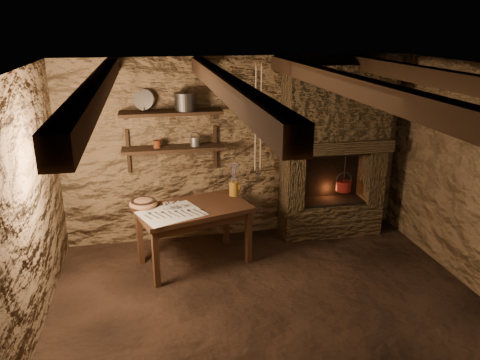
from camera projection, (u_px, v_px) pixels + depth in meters
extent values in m
plane|color=black|center=(275.00, 316.00, 4.68)|extent=(4.50, 4.50, 0.00)
cube|color=brown|center=(237.00, 149.00, 6.15)|extent=(4.50, 0.04, 2.40)
cube|color=brown|center=(383.00, 345.00, 2.44)|extent=(4.50, 0.04, 2.40)
cube|color=brown|center=(17.00, 225.00, 3.88)|extent=(0.04, 4.00, 2.40)
cube|color=black|center=(282.00, 72.00, 3.91)|extent=(4.50, 4.00, 0.04)
cube|color=black|center=(98.00, 88.00, 3.66)|extent=(0.14, 3.95, 0.16)
cube|color=black|center=(224.00, 84.00, 3.85)|extent=(0.14, 3.95, 0.16)
cube|color=black|center=(338.00, 81.00, 4.03)|extent=(0.14, 3.95, 0.16)
cube|color=black|center=(442.00, 79.00, 4.22)|extent=(0.14, 3.95, 0.16)
cube|color=black|center=(173.00, 148.00, 5.81)|extent=(1.25, 0.30, 0.04)
cube|color=black|center=(171.00, 113.00, 5.67)|extent=(1.25, 0.30, 0.04)
cube|color=#3B2E1D|center=(329.00, 217.00, 6.48)|extent=(1.35, 0.45, 0.45)
cube|color=#3B2E1D|center=(292.00, 179.00, 6.18)|extent=(0.23, 0.45, 0.75)
cube|color=#3B2E1D|center=(371.00, 174.00, 6.39)|extent=(0.23, 0.45, 0.75)
cube|color=#3B2E1D|center=(335.00, 144.00, 6.11)|extent=(1.43, 0.51, 0.16)
cube|color=#3B2E1D|center=(337.00, 101.00, 5.96)|extent=(1.35, 0.45, 0.94)
cube|color=black|center=(326.00, 172.00, 6.47)|extent=(0.90, 0.06, 0.75)
cube|color=#351F12|center=(193.00, 209.00, 5.49)|extent=(1.44, 1.07, 0.06)
cube|color=#351F12|center=(193.00, 216.00, 5.52)|extent=(1.31, 0.94, 0.09)
cube|color=beige|center=(171.00, 214.00, 5.29)|extent=(0.83, 0.76, 0.01)
cylinder|color=#A77220|center=(234.00, 188.00, 5.83)|extent=(0.13, 0.13, 0.18)
torus|color=#A77220|center=(239.00, 187.00, 5.83)|extent=(0.02, 0.10, 0.10)
ellipsoid|color=#9A6842|center=(143.00, 204.00, 5.48)|extent=(0.41, 0.41, 0.12)
cylinder|color=#322F2C|center=(186.00, 102.00, 5.66)|extent=(0.35, 0.35, 0.20)
cylinder|color=#A1A09B|center=(144.00, 100.00, 5.66)|extent=(0.28, 0.21, 0.26)
cylinder|color=#562411|center=(157.00, 144.00, 5.76)|extent=(0.11, 0.11, 0.09)
cylinder|color=maroon|center=(343.00, 186.00, 6.32)|extent=(0.23, 0.23, 0.14)
torus|color=#322F2C|center=(344.00, 180.00, 6.29)|extent=(0.22, 0.01, 0.22)
cylinder|color=#322F2C|center=(345.00, 168.00, 6.24)|extent=(0.01, 0.01, 0.44)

